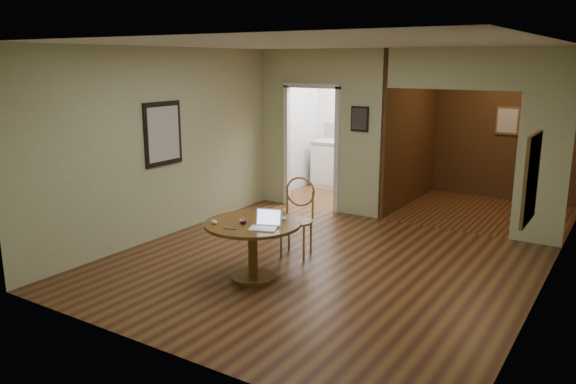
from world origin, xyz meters
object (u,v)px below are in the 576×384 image
Objects in this scene: open_laptop at (266,223)px; closed_laptop at (272,219)px; chair at (298,212)px; dining_table at (253,237)px.

open_laptop is 0.32m from closed_laptop.
chair is at bearing 75.05° from closed_laptop.
dining_table is at bearing 138.35° from open_laptop.
open_laptop reaches higher than dining_table.
closed_laptop is at bearing -92.28° from chair.
open_laptop is 1.04× the size of closed_laptop.
dining_table is at bearing -101.83° from chair.
dining_table is at bearing -151.08° from closed_laptop.
chair is (-0.03, 1.04, 0.06)m from dining_table.
open_laptop is at bearing -94.03° from closed_laptop.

